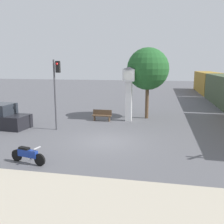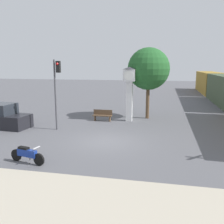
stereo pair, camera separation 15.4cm
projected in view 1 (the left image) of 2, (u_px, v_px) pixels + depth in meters
ground_plane at (107, 141)px, 15.37m from camera, size 120.00×120.00×0.00m
sidewalk_strip at (49, 220)px, 7.51m from camera, size 36.00×6.00×0.10m
motorcycle at (28, 155)px, 11.86m from camera, size 1.96×0.62×0.88m
clock_tower at (129, 85)px, 20.40m from camera, size 1.14×1.14×4.47m
traffic_light at (56, 83)px, 17.45m from camera, size 0.50×0.35×5.00m
street_tree at (148, 69)px, 21.20m from camera, size 3.58×3.58×6.08m
bench at (102, 115)px, 20.89m from camera, size 1.60×0.44×0.92m
parked_car at (1, 118)px, 18.63m from camera, size 4.36×2.21×1.80m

